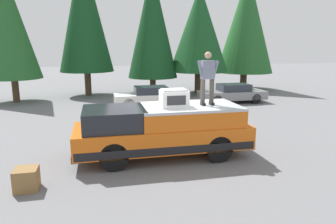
{
  "coord_description": "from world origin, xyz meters",
  "views": [
    {
      "loc": [
        -9.77,
        2.19,
        3.55
      ],
      "look_at": [
        0.16,
        -0.03,
        1.35
      ],
      "focal_mm": 33.29,
      "sensor_mm": 36.0,
      "label": 1
    }
  ],
  "objects_px": {
    "person_on_truck_bed": "(208,77)",
    "wooden_crate": "(26,179)",
    "pickup_truck": "(162,130)",
    "parked_car_grey": "(232,93)",
    "compressor_unit": "(174,98)",
    "parked_car_white": "(150,96)"
  },
  "relations": [
    {
      "from": "parked_car_grey",
      "to": "person_on_truck_bed",
      "type": "bearing_deg",
      "value": 150.97
    },
    {
      "from": "parked_car_white",
      "to": "compressor_unit",
      "type": "bearing_deg",
      "value": 175.77
    },
    {
      "from": "parked_car_grey",
      "to": "parked_car_white",
      "type": "bearing_deg",
      "value": 90.0
    },
    {
      "from": "pickup_truck",
      "to": "compressor_unit",
      "type": "height_order",
      "value": "compressor_unit"
    },
    {
      "from": "person_on_truck_bed",
      "to": "parked_car_white",
      "type": "bearing_deg",
      "value": 3.18
    },
    {
      "from": "parked_car_grey",
      "to": "wooden_crate",
      "type": "bearing_deg",
      "value": 135.42
    },
    {
      "from": "person_on_truck_bed",
      "to": "parked_car_grey",
      "type": "distance_m",
      "value": 10.03
    },
    {
      "from": "person_on_truck_bed",
      "to": "compressor_unit",
      "type": "bearing_deg",
      "value": 94.62
    },
    {
      "from": "compressor_unit",
      "to": "wooden_crate",
      "type": "distance_m",
      "value": 4.68
    },
    {
      "from": "wooden_crate",
      "to": "person_on_truck_bed",
      "type": "bearing_deg",
      "value": -73.35
    },
    {
      "from": "pickup_truck",
      "to": "parked_car_grey",
      "type": "bearing_deg",
      "value": -36.12
    },
    {
      "from": "pickup_truck",
      "to": "parked_car_white",
      "type": "xyz_separation_m",
      "value": [
        8.53,
        -0.98,
        -0.29
      ]
    },
    {
      "from": "person_on_truck_bed",
      "to": "wooden_crate",
      "type": "distance_m",
      "value": 5.93
    },
    {
      "from": "pickup_truck",
      "to": "person_on_truck_bed",
      "type": "xyz_separation_m",
      "value": [
        -0.06,
        -1.46,
        1.68
      ]
    },
    {
      "from": "pickup_truck",
      "to": "parked_car_grey",
      "type": "relative_size",
      "value": 1.35
    },
    {
      "from": "pickup_truck",
      "to": "parked_car_grey",
      "type": "xyz_separation_m",
      "value": [
        8.53,
        -6.23,
        -0.29
      ]
    },
    {
      "from": "person_on_truck_bed",
      "to": "wooden_crate",
      "type": "relative_size",
      "value": 3.02
    },
    {
      "from": "parked_car_white",
      "to": "wooden_crate",
      "type": "bearing_deg",
      "value": 154.86
    },
    {
      "from": "parked_car_white",
      "to": "wooden_crate",
      "type": "distance_m",
      "value": 11.23
    },
    {
      "from": "pickup_truck",
      "to": "parked_car_white",
      "type": "distance_m",
      "value": 8.59
    },
    {
      "from": "compressor_unit",
      "to": "parked_car_white",
      "type": "relative_size",
      "value": 0.2
    },
    {
      "from": "person_on_truck_bed",
      "to": "wooden_crate",
      "type": "xyz_separation_m",
      "value": [
        -1.57,
        5.25,
        -2.27
      ]
    }
  ]
}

